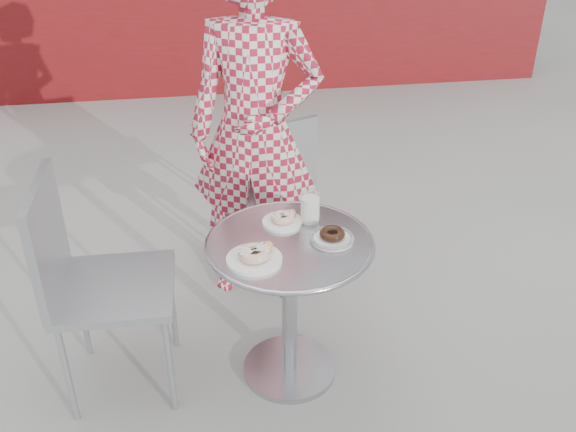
{
  "coord_description": "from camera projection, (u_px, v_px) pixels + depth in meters",
  "views": [
    {
      "loc": [
        -0.32,
        -2.09,
        1.98
      ],
      "look_at": [
        0.02,
        0.03,
        0.73
      ],
      "focal_mm": 40.0,
      "sensor_mm": 36.0,
      "label": 1
    }
  ],
  "objects": [
    {
      "name": "plate_far",
      "position": [
        283.0,
        219.0,
        2.57
      ],
      "size": [
        0.16,
        0.16,
        0.04
      ],
      "rotation": [
        0.0,
        0.0,
        0.23
      ],
      "color": "white",
      "rests_on": "bistro_table"
    },
    {
      "name": "plate_checker",
      "position": [
        332.0,
        237.0,
        2.46
      ],
      "size": [
        0.17,
        0.17,
        0.04
      ],
      "rotation": [
        0.0,
        0.0,
        -0.22
      ],
      "color": "white",
      "rests_on": "bistro_table"
    },
    {
      "name": "ground",
      "position": [
        285.0,
        364.0,
        2.83
      ],
      "size": [
        60.0,
        60.0,
        0.0
      ],
      "primitive_type": "plane",
      "color": "#A9A7A1",
      "rests_on": "ground"
    },
    {
      "name": "chair_far",
      "position": [
        264.0,
        216.0,
        3.43
      ],
      "size": [
        0.53,
        0.53,
        0.86
      ],
      "rotation": [
        0.0,
        0.0,
        3.52
      ],
      "color": "#ADB0B5",
      "rests_on": "ground"
    },
    {
      "name": "seated_person",
      "position": [
        255.0,
        132.0,
        2.93
      ],
      "size": [
        0.7,
        0.56,
        1.69
      ],
      "primitive_type": "imported",
      "rotation": [
        0.0,
        0.0,
        -0.28
      ],
      "color": "#A4192F",
      "rests_on": "ground"
    },
    {
      "name": "milk_cup",
      "position": [
        310.0,
        208.0,
        2.56
      ],
      "size": [
        0.08,
        0.08,
        0.13
      ],
      "rotation": [
        0.0,
        0.0,
        0.23
      ],
      "color": "white",
      "rests_on": "bistro_table"
    },
    {
      "name": "chair_left",
      "position": [
        118.0,
        326.0,
        2.6
      ],
      "size": [
        0.47,
        0.46,
        0.95
      ],
      "rotation": [
        0.0,
        0.0,
        1.55
      ],
      "color": "#ADB0B5",
      "rests_on": "ground"
    },
    {
      "name": "plate_near",
      "position": [
        255.0,
        256.0,
        2.34
      ],
      "size": [
        0.21,
        0.21,
        0.05
      ],
      "rotation": [
        0.0,
        0.0,
        0.25
      ],
      "color": "white",
      "rests_on": "bistro_table"
    },
    {
      "name": "bistro_table",
      "position": [
        290.0,
        276.0,
        2.54
      ],
      "size": [
        0.66,
        0.66,
        0.67
      ],
      "rotation": [
        0.0,
        0.0,
        -0.14
      ],
      "color": "silver",
      "rests_on": "ground"
    }
  ]
}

